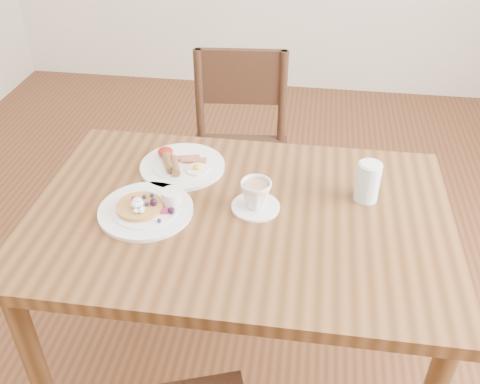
{
  "coord_description": "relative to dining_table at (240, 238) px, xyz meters",
  "views": [
    {
      "loc": [
        0.17,
        -1.19,
        1.69
      ],
      "look_at": [
        0.0,
        0.0,
        0.82
      ],
      "focal_mm": 40.0,
      "sensor_mm": 36.0,
      "label": 1
    }
  ],
  "objects": [
    {
      "name": "teacup_saucer",
      "position": [
        0.04,
        0.03,
        0.14
      ],
      "size": [
        0.14,
        0.14,
        0.09
      ],
      "color": "white",
      "rests_on": "dining_table"
    },
    {
      "name": "pancake_plate",
      "position": [
        -0.26,
        -0.04,
        0.11
      ],
      "size": [
        0.27,
        0.27,
        0.06
      ],
      "color": "white",
      "rests_on": "dining_table"
    },
    {
      "name": "ground",
      "position": [
        0.0,
        0.0,
        -0.65
      ],
      "size": [
        5.0,
        5.0,
        0.0
      ],
      "primitive_type": "plane",
      "color": "#502C17",
      "rests_on": "ground"
    },
    {
      "name": "breakfast_plate",
      "position": [
        -0.22,
        0.2,
        0.11
      ],
      "size": [
        0.27,
        0.27,
        0.04
      ],
      "color": "white",
      "rests_on": "dining_table"
    },
    {
      "name": "chair_far",
      "position": [
        -0.12,
        0.77,
        -0.16
      ],
      "size": [
        0.46,
        0.46,
        0.88
      ],
      "rotation": [
        0.0,
        0.0,
        3.23
      ],
      "color": "#362013",
      "rests_on": "ground"
    },
    {
      "name": "water_glass",
      "position": [
        0.36,
        0.12,
        0.16
      ],
      "size": [
        0.07,
        0.07,
        0.12
      ],
      "primitive_type": "cylinder",
      "color": "silver",
      "rests_on": "dining_table"
    },
    {
      "name": "dining_table",
      "position": [
        0.0,
        0.0,
        0.0
      ],
      "size": [
        1.2,
        0.8,
        0.75
      ],
      "color": "brown",
      "rests_on": "ground"
    }
  ]
}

